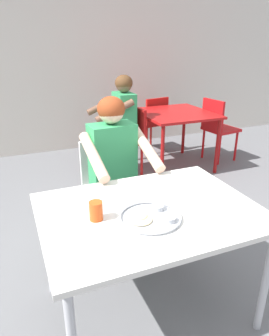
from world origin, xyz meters
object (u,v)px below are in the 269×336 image
at_px(thali_tray, 151,217).
at_px(table_background_red, 175,119).
at_px(patron_background, 117,118).
at_px(chair_red_far, 152,120).
at_px(diner_foreground, 117,165).
at_px(chair_red_left, 128,136).
at_px(chair_red_right, 217,125).
at_px(chair_foreground, 108,183).
at_px(table_foreground, 149,219).
at_px(drinking_cup, 96,210).

height_order(thali_tray, table_background_red, thali_tray).
distance_m(thali_tray, patron_background, 2.27).
bearing_deg(chair_red_far, diner_foreground, -121.73).
bearing_deg(chair_red_left, diner_foreground, -114.28).
height_order(diner_foreground, chair_red_far, diner_foreground).
relative_size(chair_red_right, chair_red_far, 1.04).
distance_m(thali_tray, table_background_red, 2.59).
distance_m(chair_foreground, chair_red_far, 2.24).
bearing_deg(chair_red_right, chair_red_left, -179.53).
height_order(thali_tray, diner_foreground, diner_foreground).
xyz_separation_m(diner_foreground, chair_red_right, (1.94, 1.38, -0.22)).
xyz_separation_m(table_foreground, table_background_red, (1.34, 2.09, -0.00)).
relative_size(drinking_cup, patron_background, 0.08).
bearing_deg(chair_red_left, chair_red_far, 46.46).
bearing_deg(diner_foreground, chair_foreground, 92.02).
bearing_deg(diner_foreground, drinking_cup, -117.29).
bearing_deg(chair_foreground, patron_background, 66.91).
height_order(chair_red_left, patron_background, patron_background).
relative_size(chair_foreground, chair_red_far, 1.00).
xyz_separation_m(table_background_red, patron_background, (-0.79, 0.00, 0.08)).
relative_size(table_background_red, chair_red_left, 1.12).
height_order(thali_tray, chair_red_left, chair_red_left).
height_order(diner_foreground, chair_red_left, diner_foreground).
relative_size(table_foreground, diner_foreground, 0.98).
height_order(chair_foreground, table_background_red, chair_foreground).
distance_m(drinking_cup, table_background_red, 2.66).
relative_size(thali_tray, drinking_cup, 3.21).
bearing_deg(chair_red_right, chair_foreground, -149.20).
distance_m(chair_red_right, chair_red_far, 0.95).
distance_m(thali_tray, diner_foreground, 0.80).
xyz_separation_m(thali_tray, patron_background, (0.58, 2.19, -0.00)).
bearing_deg(chair_red_left, thali_tray, -108.08).
distance_m(chair_foreground, diner_foreground, 0.33).
distance_m(table_foreground, chair_red_far, 3.06).
bearing_deg(thali_tray, table_background_red, 57.89).
distance_m(thali_tray, chair_red_far, 3.17).
bearing_deg(patron_background, thali_tray, -104.92).
bearing_deg(thali_tray, chair_red_right, 46.98).
bearing_deg(table_foreground, diner_foreground, 85.83).
bearing_deg(patron_background, diner_foreground, -109.50).
height_order(table_background_red, chair_red_right, chair_red_right).
bearing_deg(chair_red_far, chair_red_left, -133.54).
distance_m(diner_foreground, chair_red_right, 2.39).
relative_size(chair_red_right, patron_background, 0.71).
height_order(drinking_cup, table_background_red, drinking_cup).
bearing_deg(chair_red_left, chair_red_right, 0.47).
relative_size(thali_tray, table_background_red, 0.35).
distance_m(chair_foreground, chair_red_right, 2.26).
height_order(chair_foreground, diner_foreground, diner_foreground).
bearing_deg(chair_foreground, diner_foreground, -87.98).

